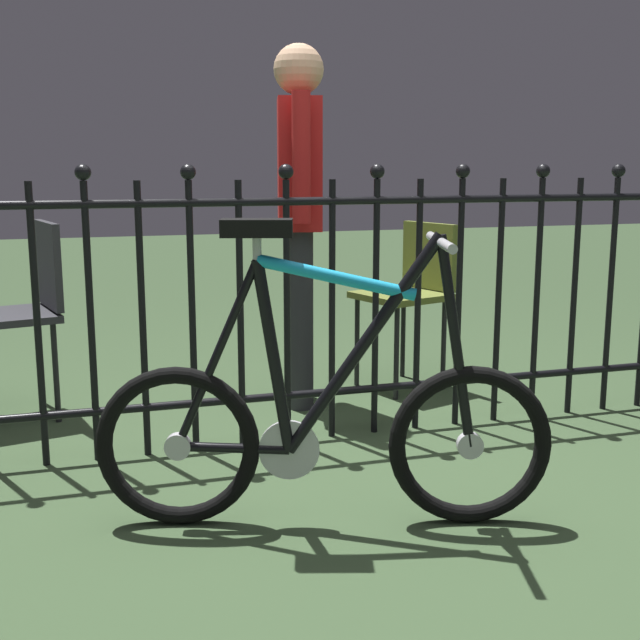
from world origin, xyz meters
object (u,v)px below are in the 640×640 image
chair_charcoal (24,300)px  chair_olive (412,286)px  bicycle (323,425)px  person_visitor (299,197)px

chair_charcoal → chair_olive: chair_charcoal is taller
bicycle → person_visitor: person_visitor is taller
chair_charcoal → chair_olive: 1.74m
chair_olive → person_visitor: bearing=-167.5°
chair_charcoal → person_visitor: bearing=-7.8°
bicycle → chair_charcoal: 1.65m
bicycle → chair_olive: bearing=57.6°
bicycle → chair_charcoal: (-0.88, 1.38, 0.19)m
chair_charcoal → chair_olive: bearing=-0.9°
chair_charcoal → chair_olive: size_ratio=1.05×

